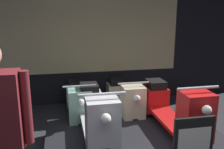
{
  "coord_description": "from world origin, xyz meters",
  "views": [
    {
      "loc": [
        -0.65,
        -2.06,
        2.0
      ],
      "look_at": [
        0.13,
        1.78,
        1.02
      ],
      "focal_mm": 40.0,
      "sensor_mm": 36.0,
      "label": 1
    }
  ],
  "objects": [
    {
      "name": "scooter_backrow_1",
      "position": [
        0.49,
        2.4,
        0.36
      ],
      "size": [
        0.52,
        1.8,
        0.89
      ],
      "color": "black",
      "rests_on": "ground_plane"
    },
    {
      "name": "scooter_display_left",
      "position": [
        -0.24,
        1.14,
        0.63
      ],
      "size": [
        0.52,
        1.8,
        0.89
      ],
      "color": "black",
      "rests_on": "display_platform"
    },
    {
      "name": "scooter_backrow_0",
      "position": [
        -0.4,
        2.4,
        0.36
      ],
      "size": [
        0.52,
        1.8,
        0.89
      ],
      "color": "black",
      "rests_on": "ground_plane"
    },
    {
      "name": "shop_wall_back",
      "position": [
        0.0,
        3.43,
        1.6
      ],
      "size": [
        7.14,
        0.09,
        3.2
      ],
      "color": "black",
      "rests_on": "ground_plane"
    },
    {
      "name": "display_platform",
      "position": [
        0.33,
        1.15,
        0.13
      ],
      "size": [
        2.54,
        1.52,
        0.27
      ],
      "color": "black",
      "rests_on": "ground_plane"
    },
    {
      "name": "scooter_display_right",
      "position": [
        0.9,
        1.14,
        0.63
      ],
      "size": [
        0.52,
        1.8,
        0.89
      ],
      "color": "black",
      "rests_on": "display_platform"
    }
  ]
}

